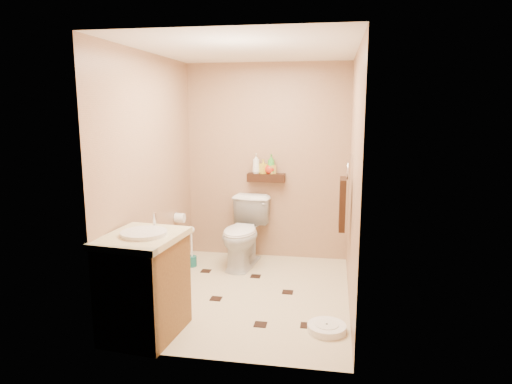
# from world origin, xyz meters

# --- Properties ---
(ground) EXTENTS (2.50, 2.50, 0.00)m
(ground) POSITION_xyz_m (0.00, 0.00, 0.00)
(ground) COLOR beige
(ground) RESTS_ON ground
(wall_back) EXTENTS (2.00, 0.04, 2.40)m
(wall_back) POSITION_xyz_m (0.00, 1.25, 1.20)
(wall_back) COLOR #A87F60
(wall_back) RESTS_ON ground
(wall_front) EXTENTS (2.00, 0.04, 2.40)m
(wall_front) POSITION_xyz_m (0.00, -1.25, 1.20)
(wall_front) COLOR #A87F60
(wall_front) RESTS_ON ground
(wall_left) EXTENTS (0.04, 2.50, 2.40)m
(wall_left) POSITION_xyz_m (-1.00, 0.00, 1.20)
(wall_left) COLOR #A87F60
(wall_left) RESTS_ON ground
(wall_right) EXTENTS (0.04, 2.50, 2.40)m
(wall_right) POSITION_xyz_m (1.00, 0.00, 1.20)
(wall_right) COLOR #A87F60
(wall_right) RESTS_ON ground
(ceiling) EXTENTS (2.00, 2.50, 0.02)m
(ceiling) POSITION_xyz_m (0.00, 0.00, 2.40)
(ceiling) COLOR white
(ceiling) RESTS_ON wall_back
(wall_shelf) EXTENTS (0.46, 0.14, 0.10)m
(wall_shelf) POSITION_xyz_m (0.00, 1.17, 1.02)
(wall_shelf) COLOR #34190E
(wall_shelf) RESTS_ON wall_back
(floor_accents) EXTENTS (1.34, 1.30, 0.01)m
(floor_accents) POSITION_xyz_m (0.05, -0.04, 0.00)
(floor_accents) COLOR black
(floor_accents) RESTS_ON ground
(toilet) EXTENTS (0.55, 0.84, 0.81)m
(toilet) POSITION_xyz_m (-0.22, 0.83, 0.40)
(toilet) COLOR white
(toilet) RESTS_ON ground
(vanity) EXTENTS (0.65, 0.76, 1.00)m
(vanity) POSITION_xyz_m (-0.70, -0.95, 0.44)
(vanity) COLOR brown
(vanity) RESTS_ON ground
(bathroom_scale) EXTENTS (0.38, 0.38, 0.07)m
(bathroom_scale) POSITION_xyz_m (0.80, -0.66, 0.03)
(bathroom_scale) COLOR white
(bathroom_scale) RESTS_ON ground
(toilet_brush) EXTENTS (0.11, 0.11, 0.49)m
(toilet_brush) POSITION_xyz_m (-0.82, 0.69, 0.17)
(toilet_brush) COLOR #19645F
(toilet_brush) RESTS_ON ground
(towel_ring) EXTENTS (0.12, 0.30, 0.76)m
(towel_ring) POSITION_xyz_m (0.91, 0.25, 0.95)
(towel_ring) COLOR silver
(towel_ring) RESTS_ON wall_right
(toilet_paper) EXTENTS (0.12, 0.11, 0.12)m
(toilet_paper) POSITION_xyz_m (-0.94, 0.65, 0.60)
(toilet_paper) COLOR white
(toilet_paper) RESTS_ON wall_left
(bottle_a) EXTENTS (0.10, 0.10, 0.24)m
(bottle_a) POSITION_xyz_m (-0.12, 1.17, 1.19)
(bottle_a) COLOR white
(bottle_a) RESTS_ON wall_shelf
(bottle_b) EXTENTS (0.11, 0.11, 0.18)m
(bottle_b) POSITION_xyz_m (-0.04, 1.17, 1.16)
(bottle_b) COLOR gold
(bottle_b) RESTS_ON wall_shelf
(bottle_c) EXTENTS (0.17, 0.17, 0.16)m
(bottle_c) POSITION_xyz_m (0.04, 1.17, 1.15)
(bottle_c) COLOR red
(bottle_c) RESTS_ON wall_shelf
(bottle_d) EXTENTS (0.12, 0.12, 0.24)m
(bottle_d) POSITION_xyz_m (0.06, 1.17, 1.19)
(bottle_d) COLOR green
(bottle_d) RESTS_ON wall_shelf
(bottle_e) EXTENTS (0.10, 0.10, 0.16)m
(bottle_e) POSITION_xyz_m (0.07, 1.17, 1.15)
(bottle_e) COLOR gold
(bottle_e) RESTS_ON wall_shelf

